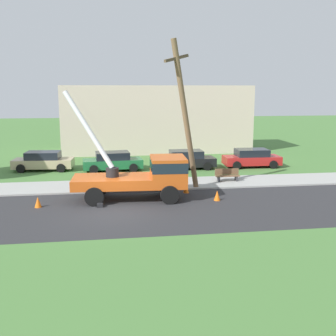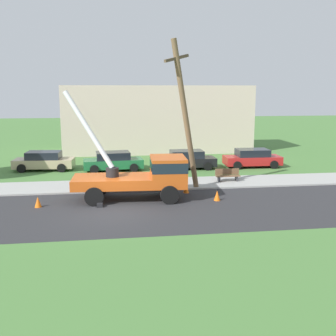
# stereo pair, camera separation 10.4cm
# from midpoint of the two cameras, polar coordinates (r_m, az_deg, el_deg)

# --- Properties ---
(ground_plane) EXTENTS (120.00, 120.00, 0.00)m
(ground_plane) POSITION_cam_midpoint_polar(r_m,az_deg,el_deg) (32.46, -7.69, 0.09)
(ground_plane) COLOR #477538
(road_asphalt) EXTENTS (80.00, 7.73, 0.01)m
(road_asphalt) POSITION_cam_midpoint_polar(r_m,az_deg,el_deg) (20.79, -7.36, -6.01)
(road_asphalt) COLOR #2B2B2D
(road_asphalt) RESTS_ON ground
(sidewalk_strip) EXTENTS (80.00, 3.27, 0.10)m
(sidewalk_strip) POSITION_cam_midpoint_polar(r_m,az_deg,el_deg) (26.09, -7.55, -2.44)
(sidewalk_strip) COLOR #9E9E99
(sidewalk_strip) RESTS_ON ground
(utility_truck) EXTENTS (6.75, 3.21, 5.98)m
(utility_truck) POSITION_cam_midpoint_polar(r_m,az_deg,el_deg) (22.70, -3.11, -0.84)
(utility_truck) COLOR #C65119
(utility_truck) RESTS_ON ground
(leaning_utility_pole) EXTENTS (2.44, 1.79, 8.85)m
(leaning_utility_pole) POSITION_cam_midpoint_polar(r_m,az_deg,el_deg) (24.04, 2.55, 7.37)
(leaning_utility_pole) COLOR brown
(leaning_utility_pole) RESTS_ON ground
(traffic_cone_ahead) EXTENTS (0.36, 0.36, 0.56)m
(traffic_cone_ahead) POSITION_cam_midpoint_polar(r_m,az_deg,el_deg) (22.70, 6.98, -3.83)
(traffic_cone_ahead) COLOR orange
(traffic_cone_ahead) RESTS_ON ground
(traffic_cone_behind) EXTENTS (0.36, 0.36, 0.56)m
(traffic_cone_behind) POSITION_cam_midpoint_polar(r_m,az_deg,el_deg) (22.29, -17.53, -4.54)
(traffic_cone_behind) COLOR orange
(traffic_cone_behind) RESTS_ON ground
(traffic_cone_curbside) EXTENTS (0.36, 0.36, 0.56)m
(traffic_cone_curbside) POSITION_cam_midpoint_polar(r_m,az_deg,el_deg) (24.23, 2.67, -2.82)
(traffic_cone_curbside) COLOR orange
(traffic_cone_curbside) RESTS_ON ground
(parked_sedan_tan) EXTENTS (4.52, 2.24, 1.42)m
(parked_sedan_tan) POSITION_cam_midpoint_polar(r_m,az_deg,el_deg) (32.35, -16.79, 0.96)
(parked_sedan_tan) COLOR tan
(parked_sedan_tan) RESTS_ON ground
(parked_sedan_green) EXTENTS (4.53, 2.24, 1.42)m
(parked_sedan_green) POSITION_cam_midpoint_polar(r_m,az_deg,el_deg) (31.07, -7.55, 0.94)
(parked_sedan_green) COLOR #1E6638
(parked_sedan_green) RESTS_ON ground
(parked_sedan_black) EXTENTS (4.40, 2.02, 1.42)m
(parked_sedan_black) POSITION_cam_midpoint_polar(r_m,az_deg,el_deg) (31.55, 2.71, 1.18)
(parked_sedan_black) COLOR black
(parked_sedan_black) RESTS_ON ground
(parked_sedan_red) EXTENTS (4.45, 2.10, 1.42)m
(parked_sedan_red) POSITION_cam_midpoint_polar(r_m,az_deg,el_deg) (32.92, 11.74, 1.36)
(parked_sedan_red) COLOR #B21E1E
(parked_sedan_red) RESTS_ON ground
(park_bench) EXTENTS (1.60, 0.45, 0.90)m
(park_bench) POSITION_cam_midpoint_polar(r_m,az_deg,el_deg) (27.16, 8.40, -1.04)
(park_bench) COLOR brown
(park_bench) RESTS_ON ground
(lowrise_building_backdrop) EXTENTS (18.00, 6.00, 6.40)m
(lowrise_building_backdrop) POSITION_cam_midpoint_polar(r_m,az_deg,el_deg) (40.82, -1.46, 6.89)
(lowrise_building_backdrop) COLOR beige
(lowrise_building_backdrop) RESTS_ON ground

